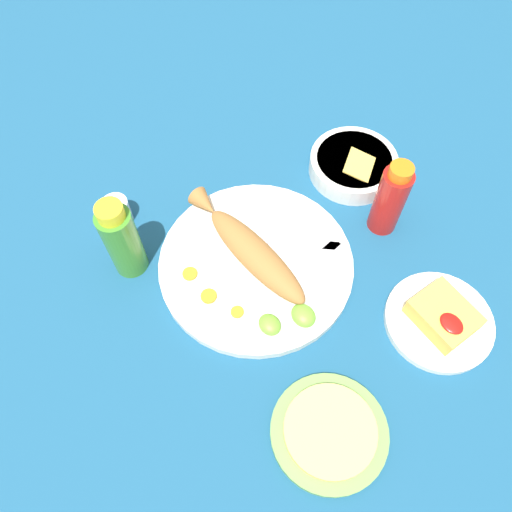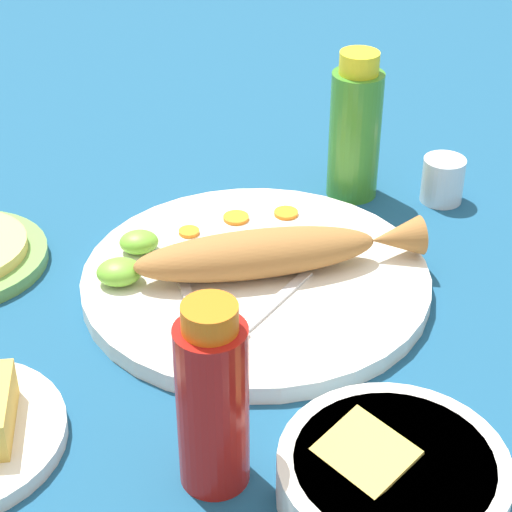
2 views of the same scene
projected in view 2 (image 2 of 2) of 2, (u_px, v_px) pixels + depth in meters
name	position (u px, v px, depth m)	size (l,w,h in m)	color
ground_plane	(256.00, 288.00, 0.93)	(4.00, 4.00, 0.00)	navy
main_plate	(256.00, 280.00, 0.92)	(0.35, 0.35, 0.02)	white
fried_fish	(273.00, 252.00, 0.91)	(0.29, 0.08, 0.04)	#996633
fork_near	(248.00, 326.00, 0.84)	(0.13, 0.15, 0.00)	silver
fork_far	(196.00, 316.00, 0.86)	(0.04, 0.18, 0.00)	silver
carrot_slice_near	(286.00, 213.00, 1.01)	(0.03, 0.03, 0.00)	orange
carrot_slice_mid	(236.00, 218.00, 1.00)	(0.03, 0.03, 0.00)	orange
carrot_slice_far	(189.00, 232.00, 0.98)	(0.02, 0.02, 0.00)	orange
lime_wedge_main	(139.00, 242.00, 0.95)	(0.04, 0.03, 0.02)	#6BB233
lime_wedge_side	(119.00, 271.00, 0.90)	(0.04, 0.04, 0.02)	#6BB233
hot_sauce_bottle_red	(213.00, 401.00, 0.67)	(0.05, 0.05, 0.16)	#B21914
hot_sauce_bottle_green	(355.00, 130.00, 1.05)	(0.06, 0.06, 0.17)	#3D8428
salt_cup	(442.00, 182.00, 1.06)	(0.05, 0.05, 0.05)	silver
guacamole_bowl	(392.00, 477.00, 0.69)	(0.17, 0.17, 0.05)	white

